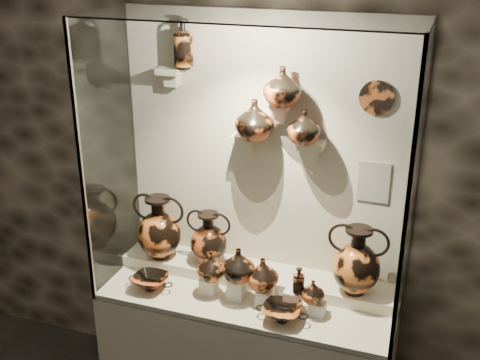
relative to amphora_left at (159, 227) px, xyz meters
name	(u,v)px	position (x,y,z in m)	size (l,w,h in m)	color
wall_back	(266,152)	(0.62, 0.19, 0.50)	(5.00, 0.02, 3.20)	black
plinth	(247,355)	(0.62, -0.13, -0.70)	(1.70, 0.60, 0.80)	beige
front_tier	(248,297)	(0.62, -0.13, -0.29)	(1.68, 0.58, 0.03)	beige
rear_tier	(257,277)	(0.62, 0.05, -0.25)	(1.70, 0.25, 0.10)	beige
back_panel	(266,152)	(0.62, 0.19, 0.50)	(1.70, 0.03, 1.60)	beige
glass_front	(229,192)	(0.62, -0.42, 0.50)	(1.70, 0.01, 1.60)	white
glass_left	(109,153)	(-0.23, -0.13, 0.50)	(0.01, 0.60, 1.60)	white
glass_right	(413,192)	(1.46, -0.13, 0.50)	(0.01, 0.60, 1.60)	white
glass_top	(249,17)	(0.62, -0.13, 1.29)	(1.70, 0.60, 0.01)	white
frame_post_left	(81,170)	(-0.22, -0.42, 0.50)	(0.02, 0.02, 1.60)	gray
frame_post_right	(406,216)	(1.46, -0.42, 0.50)	(0.02, 0.02, 1.60)	gray
pedestal_a	(209,285)	(0.40, -0.18, -0.22)	(0.09, 0.09, 0.10)	silver
pedestal_b	(237,288)	(0.57, -0.18, -0.21)	(0.09, 0.09, 0.13)	silver
pedestal_c	(265,297)	(0.74, -0.18, -0.23)	(0.09, 0.09, 0.09)	silver
pedestal_d	(293,300)	(0.90, -0.18, -0.21)	(0.09, 0.09, 0.12)	silver
pedestal_e	(317,307)	(1.04, -0.18, -0.23)	(0.09, 0.09, 0.08)	silver
bracket_ul	(170,71)	(0.07, 0.11, 0.95)	(0.14, 0.12, 0.04)	beige
bracket_ca	(245,138)	(0.52, 0.11, 0.60)	(0.14, 0.12, 0.04)	beige
bracket_cb	(280,106)	(0.72, 0.11, 0.80)	(0.10, 0.12, 0.04)	beige
bracket_cc	(311,145)	(0.90, 0.11, 0.60)	(0.14, 0.12, 0.04)	beige
amphora_left	(159,227)	(0.00, 0.00, 0.00)	(0.32, 0.32, 0.40)	orange
amphora_mid	(209,238)	(0.32, 0.03, -0.03)	(0.27, 0.27, 0.34)	#C34F22
amphora_right	(357,260)	(1.21, 0.00, 0.00)	(0.32, 0.32, 0.40)	orange
jug_a	(211,267)	(0.42, -0.19, -0.09)	(0.16, 0.16, 0.17)	orange
jug_b	(238,265)	(0.58, -0.19, -0.04)	(0.19, 0.19, 0.20)	#C34F22
jug_c	(263,274)	(0.72, -0.17, -0.09)	(0.18, 0.18, 0.19)	orange
jug_e	(313,291)	(1.01, -0.19, -0.13)	(0.13, 0.13, 0.13)	orange
lekythos_small	(299,279)	(0.93, -0.19, -0.07)	(0.08, 0.08, 0.17)	#C34F22
kylix_left	(151,281)	(0.06, -0.26, -0.22)	(0.27, 0.23, 0.11)	#C34F22
kylix_right	(282,312)	(0.87, -0.30, -0.22)	(0.28, 0.23, 0.11)	orange
lekythos_tall	(183,42)	(0.16, 0.10, 1.12)	(0.12, 0.12, 0.30)	orange
ovoid_vase_a	(255,119)	(0.59, 0.05, 0.73)	(0.22, 0.22, 0.22)	#C34F22
ovoid_vase_b	(282,86)	(0.74, 0.06, 0.92)	(0.20, 0.20, 0.21)	#C34F22
ovoid_vase_c	(304,127)	(0.86, 0.07, 0.71)	(0.18, 0.18, 0.19)	#C34F22
wall_plate	(377,98)	(1.22, 0.16, 0.88)	(0.18, 0.18, 0.02)	#98481E
info_placard	(374,182)	(1.24, 0.17, 0.41)	(0.17, 0.01, 0.23)	beige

